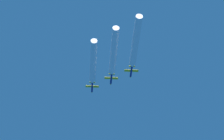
% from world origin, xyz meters
% --- Properties ---
extents(jet_lead, '(7.44, 10.83, 2.60)m').
position_xyz_m(jet_lead, '(-10.32, 9.82, 154.96)').
color(jet_lead, navy).
extents(jet_second_echelon, '(7.44, 10.83, 2.60)m').
position_xyz_m(jet_second_echelon, '(-0.07, 0.73, 154.11)').
color(jet_second_echelon, navy).
extents(jet_third_echelon, '(7.44, 10.83, 2.60)m').
position_xyz_m(jet_third_echelon, '(10.04, -8.42, 152.32)').
color(jet_third_echelon, navy).
extents(smoke_trail_lead, '(3.39, 32.84, 3.39)m').
position_xyz_m(smoke_trail_lead, '(-10.32, -11.58, 154.93)').
color(smoke_trail_lead, white).
extents(smoke_trail_second_echelon, '(3.39, 34.17, 3.39)m').
position_xyz_m(smoke_trail_second_echelon, '(-0.07, -21.35, 154.09)').
color(smoke_trail_second_echelon, white).
extents(smoke_trail_third_echelon, '(3.39, 34.97, 3.39)m').
position_xyz_m(smoke_trail_third_echelon, '(10.04, -30.89, 152.29)').
color(smoke_trail_third_echelon, white).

